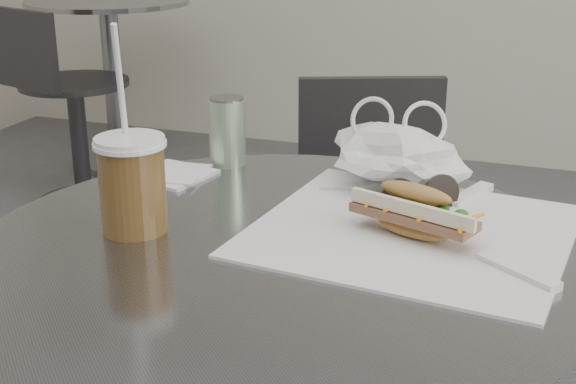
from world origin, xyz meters
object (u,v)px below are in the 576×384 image
(bg_table, at_px, (112,63))
(drink_can, at_px, (227,131))
(chair_far, at_px, (375,285))
(banh_mi, at_px, (414,212))
(bg_chair, at_px, (68,121))
(sunglasses, at_px, (420,197))
(iced_coffee, at_px, (132,183))

(bg_table, height_order, drink_can, drink_can)
(chair_far, distance_m, banh_mi, 0.78)
(banh_mi, bearing_deg, chair_far, 126.12)
(bg_chair, distance_m, sunglasses, 2.22)
(banh_mi, relative_size, sunglasses, 2.07)
(chair_far, height_order, bg_chair, bg_chair)
(bg_table, bearing_deg, iced_coffee, -57.44)
(bg_chair, relative_size, sunglasses, 7.72)
(chair_far, xyz_separation_m, iced_coffee, (-0.15, -0.72, 0.46))
(bg_table, distance_m, sunglasses, 2.68)
(chair_far, relative_size, banh_mi, 3.69)
(bg_chair, height_order, banh_mi, banh_mi)
(sunglasses, xyz_separation_m, drink_can, (-0.33, 0.10, 0.04))
(iced_coffee, xyz_separation_m, drink_can, (0.00, 0.29, -0.01))
(drink_can, bearing_deg, bg_chair, 132.90)
(bg_chair, bearing_deg, drink_can, -29.60)
(chair_far, bearing_deg, drink_can, 49.31)
(bg_table, xyz_separation_m, iced_coffee, (1.41, -2.21, 0.34))
(bg_table, distance_m, banh_mi, 2.76)
(chair_far, relative_size, drink_can, 7.13)
(iced_coffee, bearing_deg, drink_can, 89.73)
(bg_table, distance_m, drink_can, 2.41)
(sunglasses, bearing_deg, bg_chair, 102.05)
(banh_mi, xyz_separation_m, drink_can, (-0.34, 0.20, 0.02))
(bg_table, bearing_deg, banh_mi, -50.46)
(chair_far, distance_m, sunglasses, 0.69)
(bg_table, distance_m, bg_chair, 0.57)
(chair_far, xyz_separation_m, drink_can, (-0.15, -0.43, 0.45))
(bg_table, relative_size, iced_coffee, 2.82)
(bg_chair, xyz_separation_m, banh_mi, (1.62, -1.58, 0.42))
(bg_chair, height_order, sunglasses, sunglasses)
(sunglasses, bearing_deg, drink_can, 127.90)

